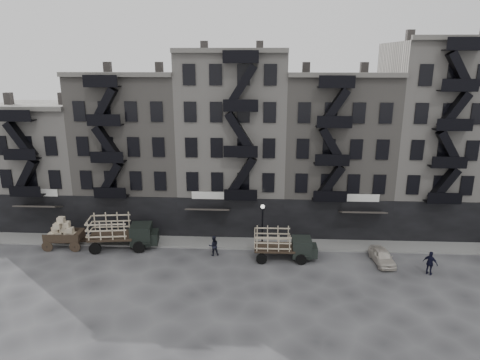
{
  "coord_description": "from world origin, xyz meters",
  "views": [
    {
      "loc": [
        2.89,
        -32.62,
        16.63
      ],
      "look_at": [
        0.95,
        4.0,
        6.08
      ],
      "focal_mm": 32.0,
      "sensor_mm": 36.0,
      "label": 1
    }
  ],
  "objects_px": {
    "pedestrian_mid": "(214,246)",
    "policeman": "(430,263)",
    "wagon": "(63,230)",
    "stake_truck_west": "(121,230)",
    "stake_truck_east": "(283,243)",
    "car_east": "(382,256)"
  },
  "relations": [
    {
      "from": "stake_truck_west",
      "to": "stake_truck_east",
      "type": "xyz_separation_m",
      "value": [
        14.46,
        -1.47,
        -0.22
      ]
    },
    {
      "from": "policeman",
      "to": "stake_truck_west",
      "type": "bearing_deg",
      "value": 33.73
    },
    {
      "from": "pedestrian_mid",
      "to": "policeman",
      "type": "xyz_separation_m",
      "value": [
        17.5,
        -2.5,
        0.08
      ]
    },
    {
      "from": "stake_truck_west",
      "to": "policeman",
      "type": "distance_m",
      "value": 26.21
    },
    {
      "from": "pedestrian_mid",
      "to": "wagon",
      "type": "bearing_deg",
      "value": -19.58
    },
    {
      "from": "stake_truck_east",
      "to": "pedestrian_mid",
      "type": "relative_size",
      "value": 2.94
    },
    {
      "from": "wagon",
      "to": "pedestrian_mid",
      "type": "xyz_separation_m",
      "value": [
        13.73,
        -0.84,
        -0.77
      ]
    },
    {
      "from": "wagon",
      "to": "pedestrian_mid",
      "type": "distance_m",
      "value": 13.77
    },
    {
      "from": "pedestrian_mid",
      "to": "policeman",
      "type": "bearing_deg",
      "value": 155.77
    },
    {
      "from": "stake_truck_west",
      "to": "wagon",
      "type": "bearing_deg",
      "value": 175.3
    },
    {
      "from": "pedestrian_mid",
      "to": "policeman",
      "type": "height_order",
      "value": "policeman"
    },
    {
      "from": "stake_truck_east",
      "to": "policeman",
      "type": "bearing_deg",
      "value": -10.66
    },
    {
      "from": "car_east",
      "to": "policeman",
      "type": "height_order",
      "value": "policeman"
    },
    {
      "from": "wagon",
      "to": "policeman",
      "type": "xyz_separation_m",
      "value": [
        31.22,
        -3.34,
        -0.69
      ]
    },
    {
      "from": "wagon",
      "to": "policeman",
      "type": "distance_m",
      "value": 31.41
    },
    {
      "from": "wagon",
      "to": "stake_truck_west",
      "type": "relative_size",
      "value": 0.56
    },
    {
      "from": "wagon",
      "to": "stake_truck_east",
      "type": "xyz_separation_m",
      "value": [
        19.73,
        -1.24,
        -0.16
      ]
    },
    {
      "from": "stake_truck_east",
      "to": "wagon",
      "type": "bearing_deg",
      "value": 176.06
    },
    {
      "from": "wagon",
      "to": "policeman",
      "type": "relative_size",
      "value": 1.8
    },
    {
      "from": "stake_truck_west",
      "to": "policeman",
      "type": "bearing_deg",
      "value": -15.03
    },
    {
      "from": "car_east",
      "to": "policeman",
      "type": "bearing_deg",
      "value": -34.21
    },
    {
      "from": "stake_truck_west",
      "to": "car_east",
      "type": "distance_m",
      "value": 22.81
    }
  ]
}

